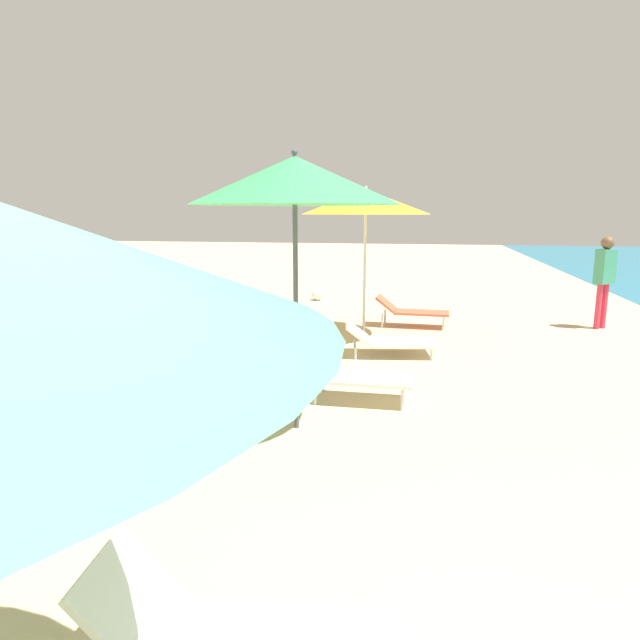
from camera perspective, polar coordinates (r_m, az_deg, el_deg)
lounger_nearest_shoreside at (r=2.94m, az=-8.81°, el=-29.86°), size 1.52×0.71×0.63m
umbrella_second at (r=5.36m, az=-2.69°, el=14.48°), size 2.06×2.06×2.81m
lounger_second_shoreside at (r=6.47m, az=3.98°, el=-5.79°), size 1.22×0.57×0.61m
umbrella_farthest at (r=9.66m, az=4.85°, el=12.31°), size 2.26×2.26×2.68m
lounger_farthest_shoreside at (r=10.83m, az=9.60°, el=1.02°), size 1.45×0.61×0.61m
lounger_farthest_inland at (r=8.61m, az=7.26°, el=-2.07°), size 1.51×0.91×0.51m
person_walking_near at (r=10.50m, az=-19.45°, el=3.79°), size 0.29×0.40×1.61m
person_walking_mid at (r=11.75m, az=27.87°, el=4.44°), size 0.42×0.39×1.78m
beach_ball at (r=14.00m, az=-0.28°, el=2.70°), size 0.30×0.30×0.30m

